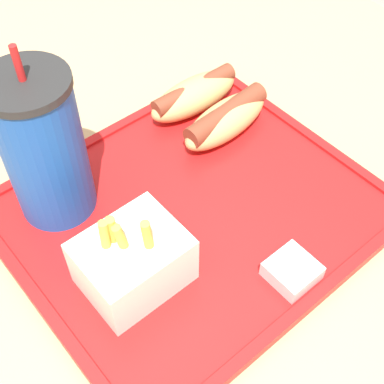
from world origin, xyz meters
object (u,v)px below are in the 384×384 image
object	(u,v)px
hot_dog_near	(226,119)
sauce_cup_mayo	(292,271)
soda_cup	(44,148)
hot_dog_far	(194,95)
fries_carton	(133,261)

from	to	relation	value
hot_dog_near	sauce_cup_mayo	bearing A→B (deg)	-114.45
soda_cup	hot_dog_near	xyz separation A→B (m)	(0.21, -0.04, -0.06)
soda_cup	hot_dog_far	distance (m)	0.22
soda_cup	hot_dog_far	size ratio (longest dim) A/B	1.57
soda_cup	hot_dog_far	world-z (taller)	soda_cup
hot_dog_near	sauce_cup_mayo	world-z (taller)	hot_dog_near
fries_carton	sauce_cup_mayo	distance (m)	0.16
hot_dog_far	soda_cup	bearing A→B (deg)	-173.93
hot_dog_near	sauce_cup_mayo	distance (m)	0.21
hot_dog_near	sauce_cup_mayo	size ratio (longest dim) A/B	2.96
hot_dog_far	hot_dog_near	size ratio (longest dim) A/B	0.98
hot_dog_near	fries_carton	size ratio (longest dim) A/B	1.36
hot_dog_far	hot_dog_near	distance (m)	0.06
fries_carton	hot_dog_near	bearing A→B (deg)	24.74
soda_cup	hot_dog_near	world-z (taller)	soda_cup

